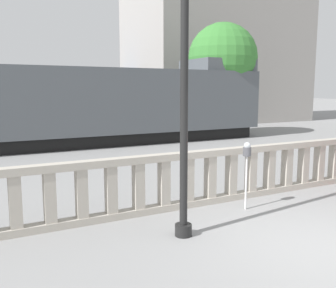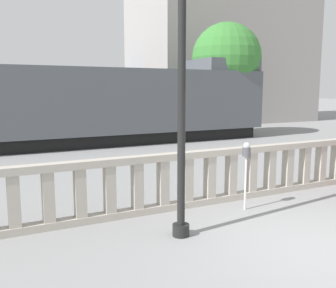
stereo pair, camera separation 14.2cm
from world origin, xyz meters
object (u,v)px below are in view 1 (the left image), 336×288
(parking_meter, at_px, (247,156))
(train_far, at_px, (72,96))
(tree_left, at_px, (223,58))
(lamppost, at_px, (185,18))

(parking_meter, height_order, train_far, train_far)
(tree_left, bearing_deg, lamppost, -128.30)
(train_far, bearing_deg, parking_meter, -93.76)
(train_far, bearing_deg, lamppost, -98.62)
(parking_meter, bearing_deg, train_far, 86.24)
(lamppost, height_order, parking_meter, lamppost)
(lamppost, distance_m, train_far, 21.38)
(lamppost, bearing_deg, parking_meter, 18.80)
(parking_meter, relative_size, tree_left, 0.24)
(parking_meter, xyz_separation_m, train_far, (1.35, 20.46, 0.91))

